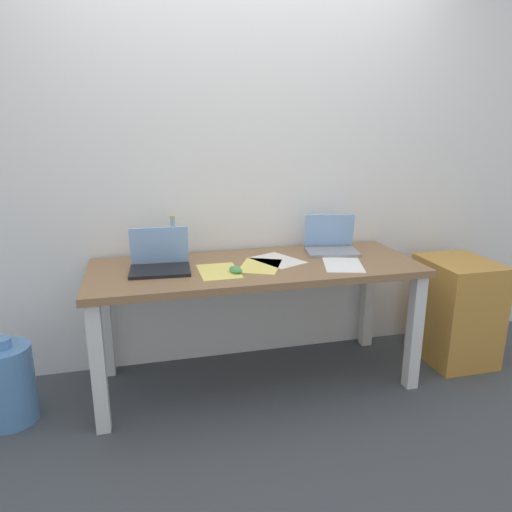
% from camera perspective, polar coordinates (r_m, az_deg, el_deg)
% --- Properties ---
extents(ground_plane, '(8.00, 8.00, 0.00)m').
position_cam_1_polar(ground_plane, '(2.96, 0.00, -14.77)').
color(ground_plane, '#42474C').
extents(back_wall, '(5.20, 0.08, 2.60)m').
position_cam_1_polar(back_wall, '(2.95, -1.96, 11.82)').
color(back_wall, white).
rests_on(back_wall, ground).
extents(desk, '(1.85, 0.70, 0.73)m').
position_cam_1_polar(desk, '(2.69, 0.00, -3.00)').
color(desk, olive).
rests_on(desk, ground).
extents(laptop_left, '(0.33, 0.26, 0.22)m').
position_cam_1_polar(laptop_left, '(2.60, -11.59, -0.72)').
color(laptop_left, black).
rests_on(laptop_left, desk).
extents(laptop_right, '(0.34, 0.27, 0.23)m').
position_cam_1_polar(laptop_right, '(2.95, 9.10, 1.46)').
color(laptop_right, gray).
rests_on(laptop_right, desk).
extents(beer_bottle, '(0.07, 0.07, 0.25)m').
position_cam_1_polar(beer_bottle, '(2.82, -9.96, 1.77)').
color(beer_bottle, '#99B7C1').
rests_on(beer_bottle, desk).
extents(computer_mouse, '(0.08, 0.11, 0.03)m').
position_cam_1_polar(computer_mouse, '(2.51, -2.48, -1.67)').
color(computer_mouse, '#4C9E56').
rests_on(computer_mouse, desk).
extents(paper_sheet_front_right, '(0.29, 0.34, 0.00)m').
position_cam_1_polar(paper_sheet_front_right, '(2.69, 10.53, -1.06)').
color(paper_sheet_front_right, white).
rests_on(paper_sheet_front_right, desk).
extents(paper_yellow_folder, '(0.21, 0.30, 0.00)m').
position_cam_1_polar(paper_yellow_folder, '(2.54, -4.53, -1.86)').
color(paper_yellow_folder, '#F4E06B').
rests_on(paper_yellow_folder, desk).
extents(paper_sheet_near_back, '(0.32, 0.36, 0.00)m').
position_cam_1_polar(paper_sheet_near_back, '(2.74, 2.64, -0.51)').
color(paper_sheet_near_back, white).
rests_on(paper_sheet_near_back, desk).
extents(paper_sheet_center, '(0.31, 0.36, 0.00)m').
position_cam_1_polar(paper_sheet_center, '(2.63, 0.51, -1.21)').
color(paper_sheet_center, '#F4E06B').
rests_on(paper_sheet_center, desk).
extents(water_cooler_jug, '(0.26, 0.26, 0.47)m').
position_cam_1_polar(water_cooler_jug, '(2.81, -27.89, -13.56)').
color(water_cooler_jug, '#598CC6').
rests_on(water_cooler_jug, ground).
extents(filing_cabinet, '(0.40, 0.48, 0.67)m').
position_cam_1_polar(filing_cabinet, '(3.33, 23.05, -6.08)').
color(filing_cabinet, '#C68938').
rests_on(filing_cabinet, ground).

